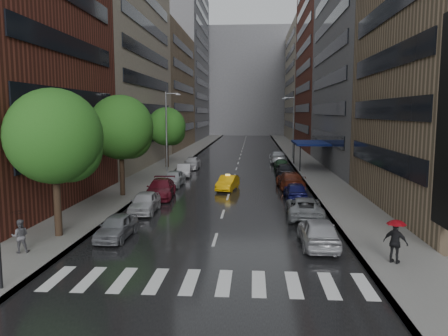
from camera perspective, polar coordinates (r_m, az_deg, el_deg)
The scene contains 19 objects.
ground at distance 20.24m, azimuth -2.19°, elevation -12.57°, with size 220.00×220.00×0.00m, color gray.
road at distance 69.29m, azimuth 2.15°, elevation 1.60°, with size 14.00×140.00×0.01m, color black.
sidewalk_left at distance 70.13m, azimuth -5.22°, elevation 1.70°, with size 4.00×140.00×0.15m, color gray.
sidewalk_right at distance 69.61m, azimuth 9.58°, elevation 1.59°, with size 4.00×140.00×0.15m, color gray.
crosswalk at distance 18.35m, azimuth -2.23°, elevation -14.66°, with size 13.15×2.80×0.01m.
buildings_left at distance 80.08m, azimuth -8.71°, elevation 13.75°, with size 8.00×108.00×38.00m.
buildings_right at distance 77.16m, azimuth 13.87°, elevation 13.16°, with size 8.05×109.10×36.00m.
building_far at distance 137.24m, azimuth 3.05°, elevation 11.10°, with size 40.00×14.00×32.00m, color slate.
tree_near at distance 25.07m, azimuth -21.30°, elevation 3.86°, with size 5.12×5.12×8.17m.
tree_mid at distance 36.11m, azimuth -13.33°, elevation 5.16°, with size 5.18×5.18×8.26m.
tree_far at distance 54.11m, azimuth -7.52°, elevation 5.38°, with size 4.70×4.70×7.49m.
taxi at distance 38.75m, azimuth 0.49°, elevation -1.95°, with size 1.36×3.91×1.29m, color #ECA80C.
parked_cars_left at distance 39.00m, azimuth -7.19°, elevation -1.83°, with size 2.43×33.91×1.52m.
parked_cars_right at distance 41.74m, azimuth 8.44°, elevation -1.22°, with size 2.50×42.81×1.60m.
ped_black_umbrella at distance 23.28m, azimuth -25.14°, elevation -7.03°, with size 0.96×0.98×2.09m.
ped_red_umbrella at distance 21.13m, azimuth 21.52°, elevation -8.44°, with size 1.14×1.02×2.01m.
street_lamp_left at distance 49.93m, azimuth -7.44°, elevation 4.96°, with size 1.74×0.22×9.00m.
street_lamp_right at distance 64.21m, azimuth 8.97°, elevation 5.44°, with size 1.74×0.22×9.00m.
awning at distance 54.50m, azimuth 11.19°, elevation 3.22°, with size 4.00×8.00×3.12m.
Camera 1 is at (2.03, -18.92, 6.87)m, focal length 35.00 mm.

